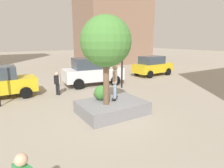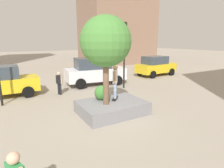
% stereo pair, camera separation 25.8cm
% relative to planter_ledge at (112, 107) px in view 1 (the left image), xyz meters
% --- Properties ---
extents(ground_plane, '(120.00, 120.00, 0.00)m').
position_rel_planter_ledge_xyz_m(ground_plane, '(-0.20, -0.20, -0.30)').
color(ground_plane, '#9E9384').
extents(planter_ledge, '(3.18, 2.34, 0.60)m').
position_rel_planter_ledge_xyz_m(planter_ledge, '(0.00, 0.00, 0.00)').
color(planter_ledge, gray).
rests_on(planter_ledge, ground).
extents(plaza_tree, '(2.30, 2.30, 4.08)m').
position_rel_planter_ledge_xyz_m(plaza_tree, '(-0.43, -0.17, 3.20)').
color(plaza_tree, brown).
rests_on(plaza_tree, planter_ledge).
extents(boxwood_shrub, '(0.74, 0.74, 0.74)m').
position_rel_planter_ledge_xyz_m(boxwood_shrub, '(-0.29, 0.55, 0.67)').
color(boxwood_shrub, '#3D7A33').
rests_on(boxwood_shrub, planter_ledge).
extents(skateboard, '(0.69, 0.74, 0.07)m').
position_rel_planter_ledge_xyz_m(skateboard, '(0.35, 0.28, 0.36)').
color(skateboard, black).
rests_on(skateboard, planter_ledge).
extents(skateboarder, '(0.43, 0.48, 1.70)m').
position_rel_planter_ledge_xyz_m(skateboarder, '(0.35, 0.28, 1.36)').
color(skateboarder, '#8C9EB7').
rests_on(skateboarder, skateboard).
extents(police_car, '(4.92, 2.62, 2.20)m').
position_rel_planter_ledge_xyz_m(police_car, '(1.93, 6.16, 0.82)').
color(police_car, white).
rests_on(police_car, ground).
extents(sedan_parked, '(4.41, 2.27, 1.99)m').
position_rel_planter_ledge_xyz_m(sedan_parked, '(9.06, 6.75, 0.71)').
color(sedan_parked, gold).
rests_on(sedan_parked, ground).
extents(traffic_light_corner, '(0.32, 0.36, 4.84)m').
position_rel_planter_ledge_xyz_m(traffic_light_corner, '(3.39, 4.08, 2.98)').
color(traffic_light_corner, black).
rests_on(traffic_light_corner, ground).
extents(passerby_with_bag, '(0.35, 0.47, 1.55)m').
position_rel_planter_ledge_xyz_m(passerby_with_bag, '(-1.37, 4.66, 0.59)').
color(passerby_with_bag, black).
rests_on(passerby_with_bag, ground).
extents(brick_midrise, '(10.47, 7.47, 14.99)m').
position_rel_planter_ledge_xyz_m(brick_midrise, '(11.80, 18.90, 7.19)').
color(brick_midrise, '#8C6B56').
rests_on(brick_midrise, ground).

